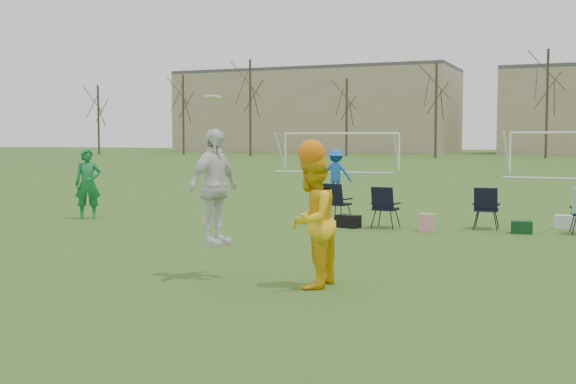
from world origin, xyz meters
The scene contains 7 objects.
ground centered at (0.00, 0.00, 0.00)m, with size 260.00×260.00×0.00m, color #30571B.
fielder_green_near centered at (-7.59, 6.35, 0.91)m, with size 0.67×0.44×1.83m, color #147235.
fielder_blue centered at (-3.79, 15.10, 0.86)m, with size 1.11×0.64×1.72m, color blue.
center_contest centered at (0.31, 0.49, 1.12)m, with size 2.24×1.08×2.73m.
sideline_setup centered at (2.99, 7.98, 0.51)m, with size 8.68×2.06×1.66m.
goal_left centered at (-10.00, 34.00, 1.92)m, with size 7.39×0.76×2.46m.
tree_line centered at (0.24, 69.85, 5.09)m, with size 110.28×3.28×11.40m.
Camera 1 is at (4.50, -8.89, 2.09)m, focal length 45.00 mm.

